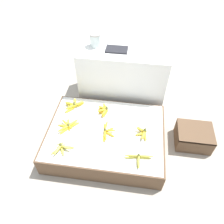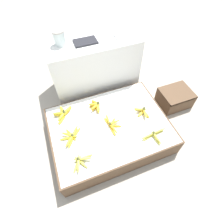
# 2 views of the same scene
# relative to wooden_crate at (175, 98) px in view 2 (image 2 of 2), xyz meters

# --- Properties ---
(ground_plane) EXTENTS (10.00, 10.00, 0.00)m
(ground_plane) POSITION_rel_wooden_crate_xyz_m (-0.96, -0.16, -0.10)
(ground_plane) COLOR #A89E8E
(display_platform) EXTENTS (1.23, 0.92, 0.24)m
(display_platform) POSITION_rel_wooden_crate_xyz_m (-0.96, -0.16, 0.02)
(display_platform) COLOR brown
(display_platform) RESTS_ON ground_plane
(back_vendor_table) EXTENTS (1.03, 0.60, 0.75)m
(back_vendor_table) POSITION_rel_wooden_crate_xyz_m (-0.86, 0.66, 0.27)
(back_vendor_table) COLOR white
(back_vendor_table) RESTS_ON ground_plane
(wooden_crate) EXTENTS (0.38, 0.32, 0.21)m
(wooden_crate) POSITION_rel_wooden_crate_xyz_m (0.00, 0.00, 0.00)
(wooden_crate) COLOR brown
(wooden_crate) RESTS_ON ground_plane
(banana_bunch_front_left) EXTENTS (0.22, 0.17, 0.09)m
(banana_bunch_front_left) POSITION_rel_wooden_crate_xyz_m (-1.34, -0.45, 0.16)
(banana_bunch_front_left) COLOR gold
(banana_bunch_front_left) RESTS_ON display_platform
(banana_bunch_front_midright) EXTENTS (0.28, 0.17, 0.08)m
(banana_bunch_front_midright) POSITION_rel_wooden_crate_xyz_m (-0.60, -0.45, 0.16)
(banana_bunch_front_midright) COLOR gold
(banana_bunch_front_midright) RESTS_ON display_platform
(banana_bunch_middle_left) EXTENTS (0.23, 0.23, 0.09)m
(banana_bunch_middle_left) POSITION_rel_wooden_crate_xyz_m (-1.36, -0.17, 0.16)
(banana_bunch_middle_left) COLOR yellow
(banana_bunch_middle_left) RESTS_ON display_platform
(banana_bunch_middle_midleft) EXTENTS (0.15, 0.26, 0.08)m
(banana_bunch_middle_midleft) POSITION_rel_wooden_crate_xyz_m (-0.94, -0.18, 0.16)
(banana_bunch_middle_midleft) COLOR gold
(banana_bunch_middle_midleft) RESTS_ON display_platform
(banana_bunch_middle_midright) EXTENTS (0.13, 0.19, 0.10)m
(banana_bunch_middle_midright) POSITION_rel_wooden_crate_xyz_m (-0.57, -0.15, 0.17)
(banana_bunch_middle_midright) COLOR gold
(banana_bunch_middle_midright) RESTS_ON display_platform
(banana_bunch_back_left) EXTENTS (0.23, 0.24, 0.11)m
(banana_bunch_back_left) POSITION_rel_wooden_crate_xyz_m (-1.38, 0.14, 0.17)
(banana_bunch_back_left) COLOR yellow
(banana_bunch_back_left) RESTS_ON display_platform
(banana_bunch_back_midleft) EXTENTS (0.13, 0.20, 0.10)m
(banana_bunch_back_midleft) POSITION_rel_wooden_crate_xyz_m (-1.02, 0.11, 0.17)
(banana_bunch_back_midleft) COLOR gold
(banana_bunch_back_midleft) RESTS_ON display_platform
(glass_jar) EXTENTS (0.13, 0.13, 0.15)m
(glass_jar) POSITION_rel_wooden_crate_xyz_m (-1.19, 0.64, 0.73)
(glass_jar) COLOR silver
(glass_jar) RESTS_ON back_vendor_table
(foam_tray_white) EXTENTS (0.20, 0.18, 0.02)m
(foam_tray_white) POSITION_rel_wooden_crate_xyz_m (-0.51, 0.52, 0.66)
(foam_tray_white) COLOR white
(foam_tray_white) RESTS_ON back_vendor_table
(foam_tray_dark) EXTENTS (0.24, 0.15, 0.02)m
(foam_tray_dark) POSITION_rel_wooden_crate_xyz_m (-0.94, 0.58, 0.66)
(foam_tray_dark) COLOR #232328
(foam_tray_dark) RESTS_ON back_vendor_table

